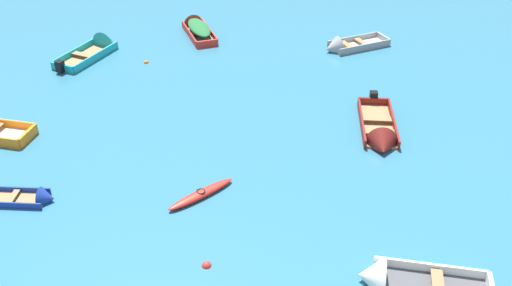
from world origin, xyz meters
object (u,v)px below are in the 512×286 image
(rowboat_deep_blue_near_left, at_px, (35,199))
(rowboat_maroon_cluster_inner, at_px, (380,136))
(kayak_red_back_row_center, at_px, (201,194))
(rowboat_white_far_left, at_px, (395,281))
(mooring_buoy_between_boats_right, at_px, (146,63))
(mooring_buoy_far_field, at_px, (207,266))
(rowboat_red_distant_center, at_px, (197,27))
(rowboat_grey_far_right, at_px, (343,47))
(rowboat_turquoise_outer_right, at_px, (98,48))

(rowboat_deep_blue_near_left, xyz_separation_m, rowboat_maroon_cluster_inner, (14.64, 0.63, 0.08))
(kayak_red_back_row_center, bearing_deg, rowboat_white_far_left, -49.64)
(mooring_buoy_between_boats_right, bearing_deg, mooring_buoy_far_field, -88.73)
(rowboat_white_far_left, xyz_separation_m, rowboat_red_distant_center, (-2.42, 22.81, 0.15))
(mooring_buoy_far_field, xyz_separation_m, mooring_buoy_between_boats_right, (-0.37, 16.60, 0.00))
(rowboat_white_far_left, distance_m, mooring_buoy_far_field, 6.12)
(kayak_red_back_row_center, xyz_separation_m, mooring_buoy_far_field, (-0.49, -3.69, -0.14))
(rowboat_red_distant_center, relative_size, rowboat_grey_far_right, 1.03)
(rowboat_grey_far_right, height_order, rowboat_turquoise_outer_right, rowboat_turquoise_outer_right)
(rowboat_red_distant_center, bearing_deg, rowboat_maroon_cluster_inner, -68.81)
(mooring_buoy_far_field, bearing_deg, rowboat_red_distant_center, 81.04)
(rowboat_red_distant_center, relative_size, rowboat_turquoise_outer_right, 0.99)
(rowboat_white_far_left, xyz_separation_m, kayak_red_back_row_center, (-5.15, 6.06, -0.06))
(rowboat_red_distant_center, relative_size, mooring_buoy_far_field, 13.59)
(rowboat_white_far_left, xyz_separation_m, mooring_buoy_far_field, (-5.64, 2.38, -0.20))
(rowboat_red_distant_center, distance_m, rowboat_maroon_cluster_inner, 15.84)
(rowboat_white_far_left, relative_size, mooring_buoy_far_field, 13.44)
(rowboat_red_distant_center, xyz_separation_m, rowboat_turquoise_outer_right, (-6.14, -1.42, -0.14))
(kayak_red_back_row_center, height_order, mooring_buoy_between_boats_right, kayak_red_back_row_center)
(rowboat_maroon_cluster_inner, xyz_separation_m, mooring_buoy_far_field, (-8.94, -5.67, -0.21))
(rowboat_deep_blue_near_left, height_order, rowboat_turquoise_outer_right, rowboat_turquoise_outer_right)
(mooring_buoy_far_field, relative_size, mooring_buoy_between_boats_right, 1.15)
(rowboat_red_distant_center, bearing_deg, mooring_buoy_far_field, -98.96)
(rowboat_white_far_left, xyz_separation_m, rowboat_maroon_cluster_inner, (3.31, 8.04, 0.01))
(rowboat_white_far_left, distance_m, rowboat_turquoise_outer_right, 23.04)
(rowboat_deep_blue_near_left, height_order, kayak_red_back_row_center, rowboat_deep_blue_near_left)
(rowboat_deep_blue_near_left, height_order, rowboat_red_distant_center, rowboat_red_distant_center)
(rowboat_turquoise_outer_right, distance_m, mooring_buoy_between_boats_right, 3.52)
(rowboat_maroon_cluster_inner, xyz_separation_m, kayak_red_back_row_center, (-8.46, -1.98, -0.07))
(rowboat_deep_blue_near_left, relative_size, mooring_buoy_between_boats_right, 10.07)
(rowboat_deep_blue_near_left, height_order, rowboat_grey_far_right, rowboat_grey_far_right)
(rowboat_maroon_cluster_inner, height_order, rowboat_turquoise_outer_right, rowboat_turquoise_outer_right)
(rowboat_maroon_cluster_inner, xyz_separation_m, rowboat_grey_far_right, (2.25, 9.77, -0.02))
(rowboat_maroon_cluster_inner, relative_size, mooring_buoy_between_boats_right, 17.29)
(rowboat_red_distant_center, height_order, mooring_buoy_between_boats_right, rowboat_red_distant_center)
(rowboat_maroon_cluster_inner, distance_m, rowboat_grey_far_right, 10.02)
(rowboat_maroon_cluster_inner, bearing_deg, kayak_red_back_row_center, -166.82)
(rowboat_maroon_cluster_inner, bearing_deg, mooring_buoy_far_field, -147.64)
(rowboat_deep_blue_near_left, relative_size, rowboat_grey_far_right, 0.67)
(rowboat_red_distant_center, distance_m, kayak_red_back_row_center, 16.97)
(rowboat_red_distant_center, height_order, rowboat_maroon_cluster_inner, rowboat_maroon_cluster_inner)
(mooring_buoy_between_boats_right, bearing_deg, rowboat_red_distant_center, 46.94)
(rowboat_white_far_left, height_order, rowboat_red_distant_center, rowboat_white_far_left)
(rowboat_maroon_cluster_inner, distance_m, rowboat_turquoise_outer_right, 17.86)
(rowboat_white_far_left, xyz_separation_m, rowboat_grey_far_right, (5.55, 17.81, -0.01))
(rowboat_turquoise_outer_right, relative_size, kayak_red_back_row_center, 1.52)
(rowboat_deep_blue_near_left, xyz_separation_m, kayak_red_back_row_center, (6.18, -1.36, 0.01))
(rowboat_deep_blue_near_left, bearing_deg, rowboat_red_distant_center, 59.93)
(rowboat_grey_far_right, bearing_deg, rowboat_turquoise_outer_right, 165.77)
(rowboat_deep_blue_near_left, bearing_deg, kayak_red_back_row_center, -12.38)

